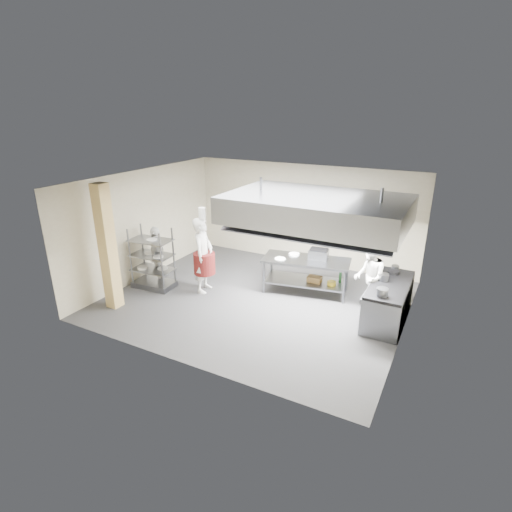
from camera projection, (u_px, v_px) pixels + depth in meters
The scene contains 23 objects.
floor at pixel (257, 299), 10.05m from camera, with size 7.00×7.00×0.00m, color #2B2B2D.
ceiling at pixel (257, 180), 8.99m from camera, with size 7.00×7.00×0.00m, color silver.
wall_back at pixel (303, 215), 12.01m from camera, with size 7.00×7.00×0.00m, color #B3A98E.
wall_left at pixel (145, 224), 11.05m from camera, with size 6.00×6.00×0.00m, color #B3A98E.
wall_right at pixel (411, 269), 8.00m from camera, with size 6.00×6.00×0.00m, color #B3A98E.
column at pixel (108, 248), 9.21m from camera, with size 0.30×0.30×3.00m, color tan.
exhaust_hood at pixel (316, 209), 8.97m from camera, with size 4.00×2.50×0.60m, color gray.
hood_strip_a at pixel (279, 218), 9.48m from camera, with size 1.60×0.12×0.04m, color white.
hood_strip_b at pixel (355, 228), 8.69m from camera, with size 1.60×0.12×0.04m, color white.
wall_shelf at pixel (361, 224), 11.09m from camera, with size 1.50×0.28×0.04m, color gray.
island at pixel (306, 276), 10.33m from camera, with size 2.20×0.92×0.91m, color gray, non-canonical shape.
island_worktop at pixel (306, 260), 10.18m from camera, with size 2.20×0.92×0.06m, color gray.
island_undershelf at pixel (305, 281), 10.38m from camera, with size 2.02×0.82×0.04m, color slate.
pass_rack at pixel (152, 258), 10.49m from camera, with size 1.09×0.63×1.63m, color slate, non-canonical shape.
cooking_range at pixel (388, 303), 8.98m from camera, with size 0.80×2.00×0.84m, color gray.
range_top at pixel (390, 285), 8.82m from camera, with size 0.78×1.96×0.06m, color black.
chef_head at pixel (203, 255), 10.21m from camera, with size 0.72×0.47×1.97m, color white.
chef_line at pixel (369, 277), 9.20m from camera, with size 0.84×0.66×1.73m, color white.
chef_plating at pixel (157, 255), 10.82m from camera, with size 0.93×0.39×1.58m, color white.
griddle at pixel (319, 254), 10.17m from camera, with size 0.48×0.37×0.23m, color slate.
wicker_basket at pixel (314, 279), 10.25m from camera, with size 0.35×0.24×0.15m, color olive.
stockpot at pixel (383, 277), 8.92m from camera, with size 0.23×0.23×0.16m, color gray.
plate_stack at pixel (153, 268), 10.60m from camera, with size 0.28×0.28×0.05m, color silver.
Camera 1 is at (4.18, -7.99, 4.57)m, focal length 28.00 mm.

